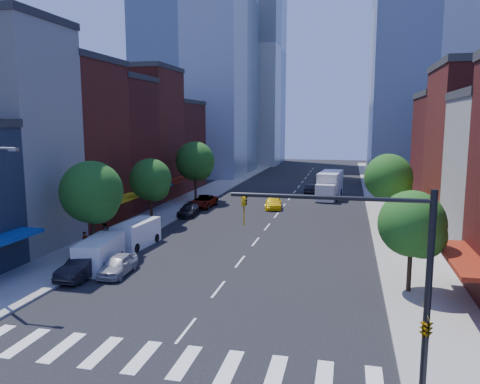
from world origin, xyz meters
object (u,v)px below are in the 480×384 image
object	(u,v)px
traffic_car_far	(334,177)
pedestrian_near	(85,241)
cargo_van_near	(99,254)
parked_car_rear	(189,210)
pedestrian_far	(105,233)
traffic_car_oncoming	(311,189)
parked_car_front	(118,265)
parked_car_third	(203,201)
taxi	(273,203)
box_truck	(330,186)
parked_car_second	(84,266)
cargo_van_far	(136,234)

from	to	relation	value
traffic_car_far	pedestrian_near	bearing A→B (deg)	76.67
cargo_van_near	parked_car_rear	bearing A→B (deg)	82.72
pedestrian_near	pedestrian_far	size ratio (longest dim) A/B	0.88
cargo_van_near	traffic_car_oncoming	size ratio (longest dim) A/B	1.34
parked_car_front	parked_car_third	bearing A→B (deg)	91.09
cargo_van_near	pedestrian_near	distance (m)	4.71
parked_car_rear	taxi	distance (m)	10.79
box_truck	taxi	bearing A→B (deg)	-117.80
parked_car_second	pedestrian_near	bearing A→B (deg)	122.81
parked_car_third	box_truck	world-z (taller)	box_truck
taxi	pedestrian_far	xyz separation A→B (m)	(-11.30, -20.10, 0.32)
parked_car_third	cargo_van_near	world-z (taller)	cargo_van_near
box_truck	pedestrian_far	distance (m)	34.37
parked_car_front	traffic_car_oncoming	xyz separation A→B (m)	(9.93, 40.11, -0.04)
traffic_car_far	pedestrian_far	world-z (taller)	pedestrian_far
parked_car_rear	pedestrian_far	size ratio (longest dim) A/B	2.57
traffic_car_oncoming	box_truck	size ratio (longest dim) A/B	0.43
taxi	pedestrian_near	size ratio (longest dim) A/B	3.16
parked_car_front	pedestrian_far	world-z (taller)	pedestrian_far
cargo_van_far	taxi	distance (m)	21.69
box_truck	pedestrian_near	size ratio (longest dim) A/B	5.93
parked_car_second	cargo_van_far	world-z (taller)	cargo_van_far
parked_car_front	traffic_car_far	world-z (taller)	traffic_car_far
parked_car_rear	parked_car_front	bearing A→B (deg)	-88.79
box_truck	cargo_van_far	bearing A→B (deg)	-110.87
parked_car_third	parked_car_second	bearing A→B (deg)	-87.43
cargo_van_near	traffic_car_far	xyz separation A→B (m)	(14.82, 54.67, -0.33)
cargo_van_near	box_truck	distance (m)	38.35
traffic_car_far	box_truck	distance (m)	19.31
box_truck	pedestrian_far	size ratio (longest dim) A/B	5.23
pedestrian_far	parked_car_rear	bearing A→B (deg)	-175.98
cargo_van_near	box_truck	size ratio (longest dim) A/B	0.58
parked_car_front	parked_car_third	size ratio (longest dim) A/B	0.76
traffic_car_far	pedestrian_far	distance (m)	51.91
parked_car_rear	parked_car_second	bearing A→B (deg)	-94.41
box_truck	parked_car_front	bearing A→B (deg)	-103.51
parked_car_rear	traffic_car_oncoming	distance (m)	23.12
parked_car_third	parked_car_rear	distance (m)	5.31
traffic_car_far	pedestrian_near	xyz separation A→B (m)	(-18.02, -51.22, 0.19)
parked_car_front	traffic_car_far	xyz separation A→B (m)	(12.84, 55.68, 0.04)
parked_car_third	box_truck	xyz separation A→B (m)	(14.78, 10.78, 0.95)
pedestrian_far	taxi	bearing A→B (deg)	166.44
traffic_car_far	traffic_car_oncoming	bearing A→B (deg)	85.45
taxi	traffic_car_oncoming	xyz separation A→B (m)	(3.43, 13.15, -0.06)
traffic_car_far	cargo_van_near	bearing A→B (deg)	80.88
pedestrian_near	box_truck	bearing A→B (deg)	-4.02
taxi	box_truck	size ratio (longest dim) A/B	0.53
cargo_van_near	traffic_car_far	world-z (taller)	cargo_van_near
pedestrian_near	parked_car_rear	bearing A→B (deg)	13.99
parked_car_front	traffic_car_oncoming	distance (m)	41.32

